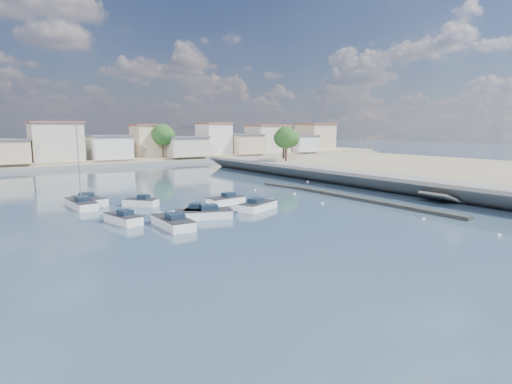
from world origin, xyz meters
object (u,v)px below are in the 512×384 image
Objects in this scene: motorboat_c at (201,215)px; sailboat at (80,203)px; motorboat_d at (224,201)px; motorboat_e at (122,219)px; motorboat_f at (139,203)px; motorboat_b at (197,211)px; motorboat_a at (172,222)px; motorboat_h at (259,206)px; motorboat_g at (91,201)px.

sailboat reaches higher than motorboat_c.
motorboat_d is 12.49m from motorboat_e.
motorboat_b is at bearing -68.67° from motorboat_f.
motorboat_h is at bearing 11.60° from motorboat_a.
motorboat_d and motorboat_e have the same top height.
sailboat reaches higher than motorboat_d.
motorboat_c is 1.12× the size of motorboat_h.
motorboat_d is (5.03, 3.45, -0.00)m from motorboat_b.
motorboat_g is (-12.29, 8.22, 0.00)m from motorboat_d.
motorboat_b is 0.78× the size of motorboat_g.
motorboat_c is (-0.42, -1.67, 0.00)m from motorboat_b.
motorboat_e and motorboat_g have the same top height.
motorboat_h is at bearing -37.53° from sailboat.
motorboat_a is 0.65× the size of sailboat.
motorboat_h is at bearing -42.21° from motorboat_g.
motorboat_a and motorboat_f have the same top height.
motorboat_a is at bearing -156.54° from motorboat_c.
motorboat_g is 0.60× the size of sailboat.
motorboat_e is 11.12m from motorboat_g.
motorboat_f is 13.24m from motorboat_h.
motorboat_g is (-7.27, 11.67, 0.00)m from motorboat_b.
motorboat_f is (-2.66, 9.55, -0.00)m from motorboat_c.
sailboat is (-1.40, 10.14, 0.04)m from motorboat_e.
motorboat_f is at bearing 85.45° from motorboat_a.
sailboat reaches higher than motorboat_a.
motorboat_e and motorboat_h have the same top height.
motorboat_c is at bearing -103.98° from motorboat_b.
motorboat_e is at bearing -118.91° from motorboat_f.
motorboat_h is at bearing 5.24° from motorboat_c.
motorboat_a is 1.38× the size of motorboat_b.
motorboat_c and motorboat_e have the same top height.
sailboat is at bearing 97.87° from motorboat_e.
motorboat_e is 8.37m from motorboat_f.
motorboat_g is at bearing 137.79° from motorboat_h.
motorboat_a is 5.10m from motorboat_b.
motorboat_f is at bearing -42.13° from motorboat_g.
motorboat_c is (3.54, 1.54, 0.00)m from motorboat_a.
motorboat_g is 18.89m from motorboat_h.
sailboat is (-15.25, 11.71, 0.04)m from motorboat_h.
motorboat_g is (-0.14, 11.12, 0.00)m from motorboat_e.
motorboat_a is at bearing -143.44° from motorboat_d.
motorboat_f is 6.13m from sailboat.
motorboat_a is 15.24m from motorboat_g.
sailboat is (-1.26, -0.98, 0.04)m from motorboat_g.
sailboat is at bearing -142.15° from motorboat_g.
motorboat_g is at bearing 102.53° from motorboat_a.
motorboat_b is 7.14m from motorboat_e.
sailboat is (-8.11, 12.37, 0.04)m from motorboat_c.
motorboat_b is at bearing 171.38° from motorboat_h.
motorboat_b is 0.47× the size of sailboat.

